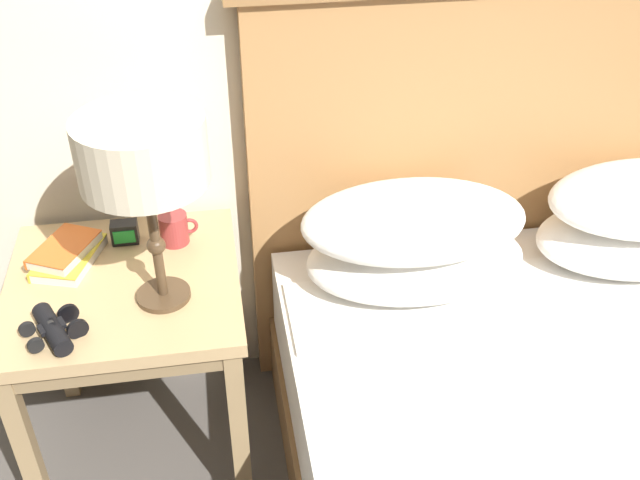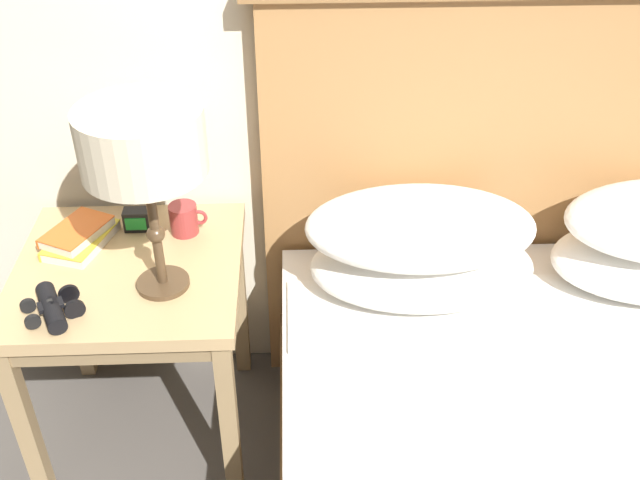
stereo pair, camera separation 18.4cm
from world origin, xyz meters
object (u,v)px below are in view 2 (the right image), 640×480
table_lamp (142,146)px  coffee_mug (184,219)px  nightstand (132,290)px  binoculars_pair (52,307)px  alarm_clock (137,220)px  book_on_nightstand (80,240)px  book_stacked_on_top (76,231)px

table_lamp → coffee_mug: bearing=82.5°
nightstand → table_lamp: size_ratio=1.30×
binoculars_pair → nightstand: bearing=53.4°
binoculars_pair → alarm_clock: bearing=68.2°
book_on_nightstand → binoculars_pair: 0.29m
table_lamp → binoculars_pair: (-0.24, -0.10, -0.37)m
book_on_nightstand → coffee_mug: size_ratio=2.28×
book_on_nightstand → coffee_mug: 0.28m
alarm_clock → coffee_mug: bearing=-9.5°
nightstand → book_stacked_on_top: size_ratio=2.89×
alarm_clock → book_on_nightstand: bearing=-154.1°
book_on_nightstand → alarm_clock: 0.16m
book_on_nightstand → alarm_clock: bearing=25.9°
nightstand → binoculars_pair: size_ratio=3.79×
nightstand → coffee_mug: size_ratio=5.99×
binoculars_pair → alarm_clock: size_ratio=2.32×
nightstand → coffee_mug: (0.14, 0.15, 0.13)m
nightstand → alarm_clock: bearing=89.0°
table_lamp → book_on_nightstand: 0.48m
nightstand → coffee_mug: 0.24m
book_stacked_on_top → binoculars_pair: (0.01, -0.29, -0.02)m
book_stacked_on_top → alarm_clock: alarm_clock is taller
book_on_nightstand → nightstand: bearing=-35.9°
table_lamp → coffee_mug: (0.03, 0.23, -0.35)m
book_stacked_on_top → alarm_clock: 0.16m
book_stacked_on_top → coffee_mug: (0.28, 0.05, 0.00)m
binoculars_pair → coffee_mug: coffee_mug is taller
book_on_nightstand → alarm_clock: alarm_clock is taller
book_stacked_on_top → coffee_mug: coffee_mug is taller
coffee_mug → table_lamp: bearing=-97.5°
table_lamp → book_on_nightstand: table_lamp is taller
book_stacked_on_top → nightstand: bearing=-35.1°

